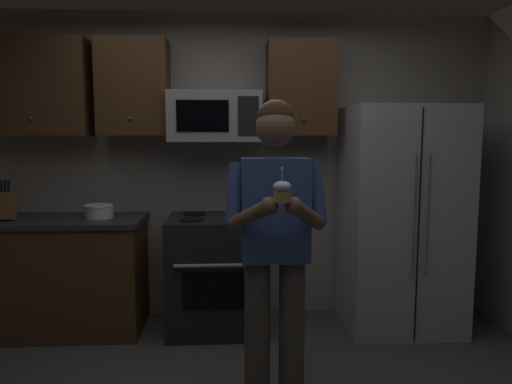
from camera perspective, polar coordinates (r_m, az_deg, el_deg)
The scene contains 10 objects.
wall_back at distance 4.16m, azimuth -2.71°, elevation 3.03°, with size 4.40×0.10×2.60m, color gray.
oven_range at distance 3.92m, azimuth -4.80°, elevation -9.67°, with size 0.76×0.70×0.93m.
microwave at distance 3.89m, azimuth -4.93°, elevation 8.97°, with size 0.74×0.41×0.40m.
refrigerator at distance 4.03m, azimuth 17.01°, elevation -3.08°, with size 0.90×0.75×1.80m.
cabinet_row_upper at distance 4.01m, azimuth -13.37°, elevation 12.04°, with size 2.78×0.36×0.76m.
counter_left at distance 4.18m, azimuth -23.16°, elevation -9.14°, with size 1.44×0.66×0.92m.
knife_block at distance 4.15m, azimuth -28.08°, elevation -1.40°, with size 0.16×0.15×0.32m.
bowl_large_white at distance 3.97m, azimuth -18.35°, elevation -2.17°, with size 0.23×0.23×0.11m.
person at distance 2.69m, azimuth 2.32°, elevation -5.42°, with size 0.60×0.48×1.76m.
cupcake at distance 2.32m, azimuth 3.15°, elevation 0.10°, with size 0.09×0.09×0.17m.
Camera 1 is at (-0.04, -2.40, 1.55)m, focal length 33.27 mm.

